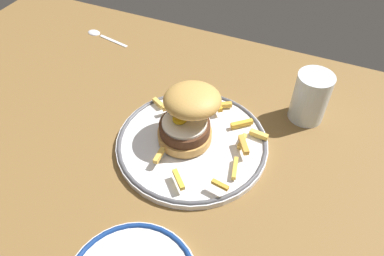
% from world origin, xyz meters
% --- Properties ---
extents(ground_plane, '(1.37, 0.83, 0.04)m').
position_xyz_m(ground_plane, '(0.00, 0.00, -0.02)').
color(ground_plane, brown).
extents(dinner_plate, '(0.28, 0.28, 0.02)m').
position_xyz_m(dinner_plate, '(0.02, 0.03, 0.01)').
color(dinner_plate, silver).
rests_on(dinner_plate, ground_plane).
extents(burger, '(0.14, 0.14, 0.11)m').
position_xyz_m(burger, '(0.01, 0.04, 0.07)').
color(burger, '#C89047').
rests_on(burger, dinner_plate).
extents(fries_pile, '(0.24, 0.24, 0.02)m').
position_xyz_m(fries_pile, '(0.05, 0.06, 0.02)').
color(fries_pile, '#E2B24E').
rests_on(fries_pile, dinner_plate).
extents(water_glass, '(0.07, 0.07, 0.10)m').
position_xyz_m(water_glass, '(0.20, 0.20, 0.04)').
color(water_glass, silver).
rests_on(water_glass, ground_plane).
extents(spoon, '(0.13, 0.04, 0.01)m').
position_xyz_m(spoon, '(-0.36, 0.29, 0.00)').
color(spoon, silver).
rests_on(spoon, ground_plane).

